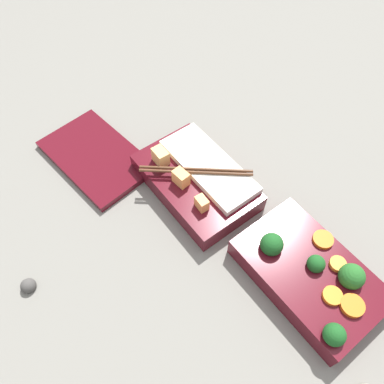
# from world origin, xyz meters

# --- Properties ---
(ground_plane) EXTENTS (3.00, 3.00, 0.00)m
(ground_plane) POSITION_xyz_m (0.00, 0.00, 0.00)
(ground_plane) COLOR slate
(bento_tray_vegetable) EXTENTS (0.22, 0.14, 0.07)m
(bento_tray_vegetable) POSITION_xyz_m (-0.12, -0.01, 0.02)
(bento_tray_vegetable) COLOR #510F19
(bento_tray_vegetable) RESTS_ON ground_plane
(bento_tray_rice) EXTENTS (0.22, 0.16, 0.07)m
(bento_tray_rice) POSITION_xyz_m (0.12, 0.02, 0.02)
(bento_tray_rice) COLOR #510F19
(bento_tray_rice) RESTS_ON ground_plane
(bento_lid) EXTENTS (0.23, 0.16, 0.01)m
(bento_lid) POSITION_xyz_m (0.29, 0.13, 0.01)
(bento_lid) COLOR #510F19
(bento_lid) RESTS_ON ground_plane
(pebble_0) EXTENTS (0.02, 0.02, 0.02)m
(pebble_0) POSITION_xyz_m (0.13, 0.34, 0.01)
(pebble_0) COLOR #474442
(pebble_0) RESTS_ON ground_plane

